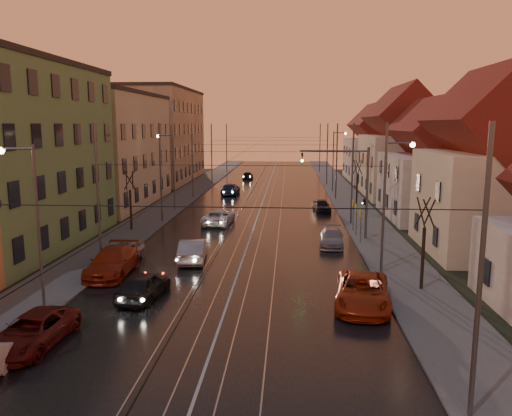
% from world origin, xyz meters
% --- Properties ---
extents(ground, '(160.00, 160.00, 0.00)m').
position_xyz_m(ground, '(0.00, 0.00, 0.00)').
color(ground, black).
rests_on(ground, ground).
extents(road, '(16.00, 120.00, 0.04)m').
position_xyz_m(road, '(0.00, 40.00, 0.02)').
color(road, black).
rests_on(road, ground).
extents(sidewalk_left, '(4.00, 120.00, 0.15)m').
position_xyz_m(sidewalk_left, '(-10.00, 40.00, 0.07)').
color(sidewalk_left, '#4C4C4C').
rests_on(sidewalk_left, ground).
extents(sidewalk_right, '(4.00, 120.00, 0.15)m').
position_xyz_m(sidewalk_right, '(10.00, 40.00, 0.07)').
color(sidewalk_right, '#4C4C4C').
rests_on(sidewalk_right, ground).
extents(tram_rail_0, '(0.06, 120.00, 0.03)m').
position_xyz_m(tram_rail_0, '(-2.20, 40.00, 0.06)').
color(tram_rail_0, gray).
rests_on(tram_rail_0, road).
extents(tram_rail_1, '(0.06, 120.00, 0.03)m').
position_xyz_m(tram_rail_1, '(-0.77, 40.00, 0.06)').
color(tram_rail_1, gray).
rests_on(tram_rail_1, road).
extents(tram_rail_2, '(0.06, 120.00, 0.03)m').
position_xyz_m(tram_rail_2, '(0.77, 40.00, 0.06)').
color(tram_rail_2, gray).
rests_on(tram_rail_2, road).
extents(tram_rail_3, '(0.06, 120.00, 0.03)m').
position_xyz_m(tram_rail_3, '(2.20, 40.00, 0.06)').
color(tram_rail_3, gray).
rests_on(tram_rail_3, road).
extents(apartment_left_1, '(10.00, 18.00, 13.00)m').
position_xyz_m(apartment_left_1, '(-17.50, 14.00, 6.50)').
color(apartment_left_1, '#5B8756').
rests_on(apartment_left_1, ground).
extents(apartment_left_2, '(10.00, 20.00, 12.00)m').
position_xyz_m(apartment_left_2, '(-17.50, 34.00, 6.00)').
color(apartment_left_2, '#B7B18D').
rests_on(apartment_left_2, ground).
extents(apartment_left_3, '(10.00, 24.00, 14.00)m').
position_xyz_m(apartment_left_3, '(-17.50, 58.00, 7.00)').
color(apartment_left_3, '#8B7659').
rests_on(apartment_left_3, ground).
extents(house_right_1, '(8.67, 10.20, 10.80)m').
position_xyz_m(house_right_1, '(17.00, 15.00, 5.45)').
color(house_right_1, beige).
rests_on(house_right_1, ground).
extents(house_right_2, '(9.18, 12.24, 9.20)m').
position_xyz_m(house_right_2, '(17.00, 28.00, 4.64)').
color(house_right_2, '#BBB6AD').
rests_on(house_right_2, ground).
extents(house_right_3, '(9.18, 14.28, 11.50)m').
position_xyz_m(house_right_3, '(17.00, 43.00, 5.80)').
color(house_right_3, beige).
rests_on(house_right_3, ground).
extents(house_right_4, '(9.18, 16.32, 10.00)m').
position_xyz_m(house_right_4, '(17.00, 61.00, 5.05)').
color(house_right_4, '#BBB6AD').
rests_on(house_right_4, ground).
extents(catenary_pole_r_0, '(0.16, 0.16, 9.00)m').
position_xyz_m(catenary_pole_r_0, '(8.60, -6.00, 4.50)').
color(catenary_pole_r_0, '#595B60').
rests_on(catenary_pole_r_0, ground).
extents(catenary_pole_l_1, '(0.16, 0.16, 9.00)m').
position_xyz_m(catenary_pole_l_1, '(-8.60, 9.00, 4.50)').
color(catenary_pole_l_1, '#595B60').
rests_on(catenary_pole_l_1, ground).
extents(catenary_pole_r_1, '(0.16, 0.16, 9.00)m').
position_xyz_m(catenary_pole_r_1, '(8.60, 9.00, 4.50)').
color(catenary_pole_r_1, '#595B60').
rests_on(catenary_pole_r_1, ground).
extents(catenary_pole_l_2, '(0.16, 0.16, 9.00)m').
position_xyz_m(catenary_pole_l_2, '(-8.60, 24.00, 4.50)').
color(catenary_pole_l_2, '#595B60').
rests_on(catenary_pole_l_2, ground).
extents(catenary_pole_r_2, '(0.16, 0.16, 9.00)m').
position_xyz_m(catenary_pole_r_2, '(8.60, 24.00, 4.50)').
color(catenary_pole_r_2, '#595B60').
rests_on(catenary_pole_r_2, ground).
extents(catenary_pole_l_3, '(0.16, 0.16, 9.00)m').
position_xyz_m(catenary_pole_l_3, '(-8.60, 39.00, 4.50)').
color(catenary_pole_l_3, '#595B60').
rests_on(catenary_pole_l_3, ground).
extents(catenary_pole_r_3, '(0.16, 0.16, 9.00)m').
position_xyz_m(catenary_pole_r_3, '(8.60, 39.00, 4.50)').
color(catenary_pole_r_3, '#595B60').
rests_on(catenary_pole_r_3, ground).
extents(catenary_pole_l_4, '(0.16, 0.16, 9.00)m').
position_xyz_m(catenary_pole_l_4, '(-8.60, 54.00, 4.50)').
color(catenary_pole_l_4, '#595B60').
rests_on(catenary_pole_l_4, ground).
extents(catenary_pole_r_4, '(0.16, 0.16, 9.00)m').
position_xyz_m(catenary_pole_r_4, '(8.60, 54.00, 4.50)').
color(catenary_pole_r_4, '#595B60').
rests_on(catenary_pole_r_4, ground).
extents(catenary_pole_l_5, '(0.16, 0.16, 9.00)m').
position_xyz_m(catenary_pole_l_5, '(-8.60, 72.00, 4.50)').
color(catenary_pole_l_5, '#595B60').
rests_on(catenary_pole_l_5, ground).
extents(catenary_pole_r_5, '(0.16, 0.16, 9.00)m').
position_xyz_m(catenary_pole_r_5, '(8.60, 72.00, 4.50)').
color(catenary_pole_r_5, '#595B60').
rests_on(catenary_pole_r_5, ground).
extents(street_lamp_0, '(1.75, 0.32, 8.00)m').
position_xyz_m(street_lamp_0, '(-9.10, 2.00, 4.89)').
color(street_lamp_0, '#595B60').
rests_on(street_lamp_0, ground).
extents(street_lamp_1, '(1.75, 0.32, 8.00)m').
position_xyz_m(street_lamp_1, '(9.10, 10.00, 4.89)').
color(street_lamp_1, '#595B60').
rests_on(street_lamp_1, ground).
extents(street_lamp_2, '(1.75, 0.32, 8.00)m').
position_xyz_m(street_lamp_2, '(-9.10, 30.00, 4.89)').
color(street_lamp_2, '#595B60').
rests_on(street_lamp_2, ground).
extents(street_lamp_3, '(1.75, 0.32, 8.00)m').
position_xyz_m(street_lamp_3, '(9.10, 46.00, 4.89)').
color(street_lamp_3, '#595B60').
rests_on(street_lamp_3, ground).
extents(traffic_light_mast, '(5.30, 0.32, 7.20)m').
position_xyz_m(traffic_light_mast, '(7.99, 18.00, 4.60)').
color(traffic_light_mast, '#595B60').
rests_on(traffic_light_mast, ground).
extents(bare_tree_0, '(1.09, 1.09, 5.11)m').
position_xyz_m(bare_tree_0, '(-10.20, 20.00, 2.49)').
color(bare_tree_0, black).
rests_on(bare_tree_0, ground).
extents(bare_tree_1, '(1.09, 1.09, 5.11)m').
position_xyz_m(bare_tree_1, '(10.20, 6.00, 2.49)').
color(bare_tree_1, black).
rests_on(bare_tree_1, ground).
extents(bare_tree_2, '(1.09, 1.09, 5.11)m').
position_xyz_m(bare_tree_2, '(10.40, 34.00, 2.49)').
color(bare_tree_2, black).
rests_on(bare_tree_2, ground).
extents(driving_car_0, '(2.20, 4.37, 1.43)m').
position_xyz_m(driving_car_0, '(-4.41, 3.85, 0.71)').
color(driving_car_0, black).
rests_on(driving_car_0, ground).
extents(driving_car_1, '(2.06, 4.74, 1.52)m').
position_xyz_m(driving_car_1, '(-3.24, 11.08, 0.76)').
color(driving_car_1, '#ADACB2').
rests_on(driving_car_1, ground).
extents(driving_car_2, '(2.67, 5.13, 1.38)m').
position_xyz_m(driving_car_2, '(-3.25, 23.20, 0.69)').
color(driving_car_2, silver).
rests_on(driving_car_2, ground).
extents(driving_car_3, '(2.08, 5.09, 1.47)m').
position_xyz_m(driving_car_3, '(-4.43, 42.30, 0.74)').
color(driving_car_3, '#192C4C').
rests_on(driving_car_3, ground).
extents(driving_car_4, '(1.57, 3.88, 1.32)m').
position_xyz_m(driving_car_4, '(-3.70, 60.32, 0.66)').
color(driving_car_4, black).
rests_on(driving_car_4, ground).
extents(parked_left_1, '(2.44, 4.82, 1.31)m').
position_xyz_m(parked_left_1, '(-7.27, -1.99, 0.65)').
color(parked_left_1, '#550F0E').
rests_on(parked_left_1, ground).
extents(parked_left_2, '(2.41, 5.53, 1.58)m').
position_xyz_m(parked_left_2, '(-7.47, 7.79, 0.79)').
color(parked_left_2, maroon).
rests_on(parked_left_2, ground).
extents(parked_left_3, '(1.70, 4.04, 1.36)m').
position_xyz_m(parked_left_3, '(-7.60, 10.63, 0.68)').
color(parked_left_3, '#939398').
rests_on(parked_left_3, ground).
extents(parked_right_0, '(3.29, 5.86, 1.55)m').
position_xyz_m(parked_right_0, '(6.68, 3.45, 0.77)').
color(parked_right_0, '#AA3011').
rests_on(parked_right_0, ground).
extents(parked_right_1, '(2.03, 4.40, 1.24)m').
position_xyz_m(parked_right_1, '(6.20, 15.88, 0.62)').
color(parked_right_1, '#96959B').
rests_on(parked_right_1, ground).
extents(parked_right_2, '(1.93, 4.00, 1.31)m').
position_xyz_m(parked_right_2, '(6.37, 30.43, 0.66)').
color(parked_right_2, black).
rests_on(parked_right_2, ground).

